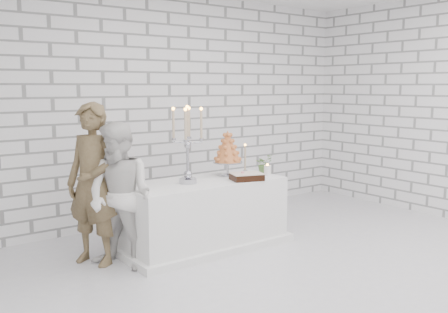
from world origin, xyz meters
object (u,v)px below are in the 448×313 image
at_px(cake_table, 204,214).
at_px(candelabra, 188,145).
at_px(bride, 120,196).
at_px(groom, 93,184).
at_px(croquembouche, 228,153).

distance_m(cake_table, candelabra, 0.82).
height_order(cake_table, bride, bride).
relative_size(cake_table, bride, 1.24).
bearing_deg(groom, cake_table, 49.53).
bearing_deg(candelabra, cake_table, 5.63).
bearing_deg(bride, groom, -180.00).
height_order(bride, croquembouche, bride).
height_order(cake_table, groom, groom).
bearing_deg(croquembouche, cake_table, -168.18).
distance_m(cake_table, bride, 1.09).
bearing_deg(cake_table, groom, 169.62).
bearing_deg(bride, croquembouche, 68.79).
relative_size(bride, candelabra, 1.73).
distance_m(candelabra, croquembouche, 0.64).
relative_size(cake_table, croquembouche, 3.37).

